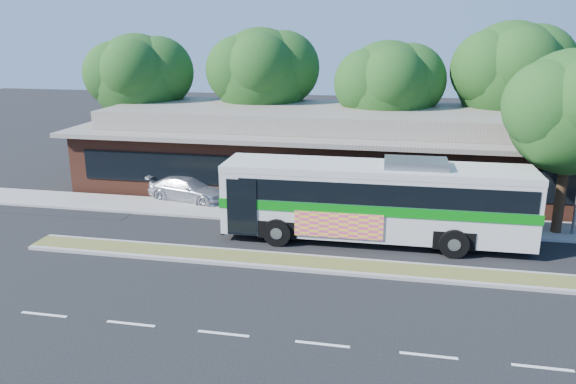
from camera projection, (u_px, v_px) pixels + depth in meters
The scene contains 11 objects.
ground at pixel (341, 274), 20.98m from camera, with size 120.00×120.00×0.00m, color black.
median_strip at pixel (343, 266), 21.52m from camera, with size 26.00×1.10×0.15m, color #505524.
sidewalk at pixel (355, 218), 26.99m from camera, with size 44.00×2.60×0.12m, color gray.
parking_lot at pixel (61, 182), 33.81m from camera, with size 14.00×12.00×0.01m, color black.
plaza_building at pixel (366, 149), 32.63m from camera, with size 33.20×11.20×4.45m.
tree_bg_a at pixel (144, 77), 36.38m from camera, with size 6.47×5.80×8.63m.
tree_bg_b at pixel (268, 73), 35.73m from camera, with size 6.69×6.00×9.00m.
tree_bg_c at pixel (394, 86), 33.42m from camera, with size 6.24×5.60×8.26m.
tree_bg_d at pixel (517, 72), 32.82m from camera, with size 6.91×6.20×9.37m.
transit_bus at pixel (376, 195), 23.80m from camera, with size 13.04×3.23×3.64m.
sedan at pixel (189, 189), 29.85m from camera, with size 1.82×4.48×1.30m, color silver.
Camera 1 is at (1.86, -19.32, 8.76)m, focal length 35.00 mm.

